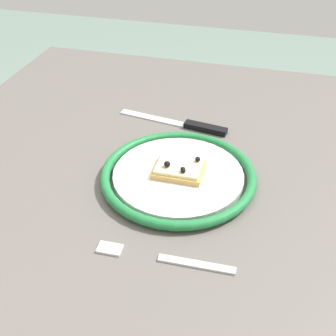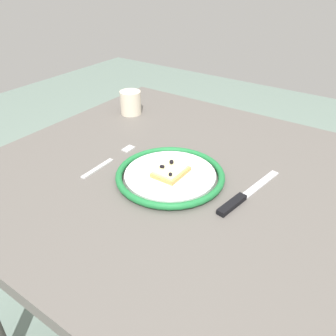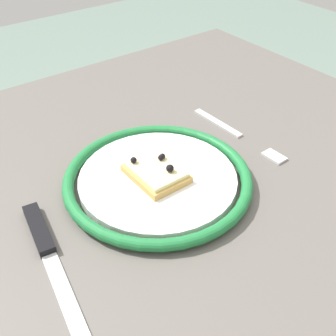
% 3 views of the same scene
% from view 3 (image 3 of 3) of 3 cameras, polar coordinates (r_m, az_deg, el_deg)
% --- Properties ---
extents(dining_table, '(1.03, 0.94, 0.74)m').
position_cam_3_polar(dining_table, '(0.64, 0.29, -10.23)').
color(dining_table, '#5B5651').
rests_on(dining_table, ground_plane).
extents(plate, '(0.27, 0.27, 0.02)m').
position_cam_3_polar(plate, '(0.61, -1.38, -1.50)').
color(plate, white).
rests_on(plate, dining_table).
extents(pizza_slice_near, '(0.07, 0.09, 0.03)m').
position_cam_3_polar(pizza_slice_near, '(0.60, -1.62, -0.54)').
color(pizza_slice_near, tan).
rests_on(pizza_slice_near, plate).
extents(knife, '(0.06, 0.24, 0.01)m').
position_cam_3_polar(knife, '(0.55, -16.09, -10.15)').
color(knife, silver).
rests_on(knife, dining_table).
extents(fork, '(0.02, 0.20, 0.00)m').
position_cam_3_polar(fork, '(0.73, 9.31, 4.46)').
color(fork, silver).
rests_on(fork, dining_table).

